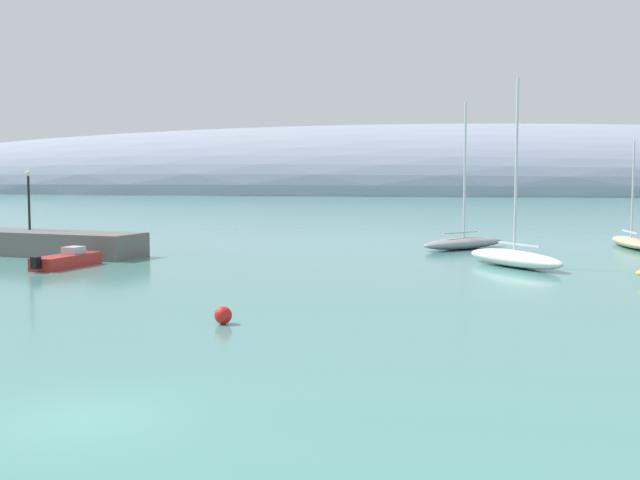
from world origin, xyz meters
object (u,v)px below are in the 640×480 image
(sailboat_grey_end_of_line, at_px, (464,242))
(harbor_lamp_post, at_px, (29,193))
(sailboat_white_outer_mooring, at_px, (514,257))
(mooring_buoy_red, at_px, (223,315))
(motorboat_red_foreground, at_px, (66,260))
(sailboat_sand_near_shore, at_px, (631,242))

(sailboat_grey_end_of_line, distance_m, harbor_lamp_post, 29.20)
(sailboat_white_outer_mooring, bearing_deg, harbor_lamp_post, 49.53)
(mooring_buoy_red, height_order, harbor_lamp_post, harbor_lamp_post)
(sailboat_white_outer_mooring, xyz_separation_m, harbor_lamp_post, (-30.67, 3.04, 3.38))
(harbor_lamp_post, bearing_deg, sailboat_white_outer_mooring, -5.67)
(mooring_buoy_red, bearing_deg, motorboat_red_foreground, 131.49)
(sailboat_white_outer_mooring, xyz_separation_m, motorboat_red_foreground, (-24.64, -4.09, -0.16))
(sailboat_white_outer_mooring, relative_size, motorboat_red_foreground, 2.04)
(sailboat_white_outer_mooring, bearing_deg, sailboat_sand_near_shore, -69.42)
(sailboat_white_outer_mooring, height_order, harbor_lamp_post, sailboat_white_outer_mooring)
(sailboat_white_outer_mooring, distance_m, motorboat_red_foreground, 24.98)
(sailboat_white_outer_mooring, relative_size, harbor_lamp_post, 2.71)
(harbor_lamp_post, bearing_deg, motorboat_red_foreground, -49.80)
(sailboat_sand_near_shore, bearing_deg, sailboat_grey_end_of_line, -79.26)
(mooring_buoy_red, bearing_deg, sailboat_white_outer_mooring, 58.85)
(sailboat_sand_near_shore, distance_m, mooring_buoy_red, 38.22)
(motorboat_red_foreground, xyz_separation_m, harbor_lamp_post, (-6.03, 7.14, 3.54))
(sailboat_white_outer_mooring, relative_size, sailboat_grey_end_of_line, 1.05)
(motorboat_red_foreground, height_order, harbor_lamp_post, harbor_lamp_post)
(sailboat_white_outer_mooring, bearing_deg, sailboat_grey_end_of_line, -20.66)
(sailboat_sand_near_shore, height_order, motorboat_red_foreground, sailboat_sand_near_shore)
(sailboat_sand_near_shore, distance_m, sailboat_white_outer_mooring, 16.06)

